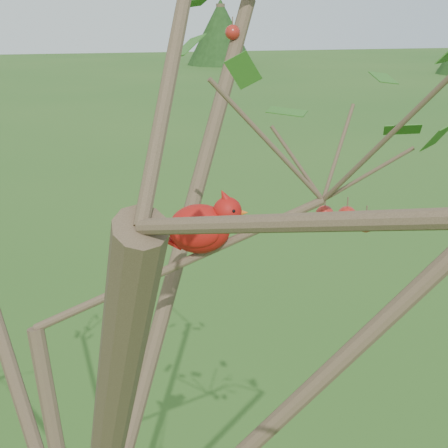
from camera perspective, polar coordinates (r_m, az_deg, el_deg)
name	(u,v)px	position (r m, az deg, el deg)	size (l,w,h in m)	color
crabapple_tree	(66,272)	(1.17, -14.29, -4.30)	(2.35, 2.05, 2.95)	#443324
cardinal	(203,226)	(1.27, -1.94, -0.20)	(0.21, 0.12, 0.15)	#AA0F0E
distant_trees	(32,45)	(24.95, -17.18, 15.39)	(41.16, 16.78, 3.09)	#443324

